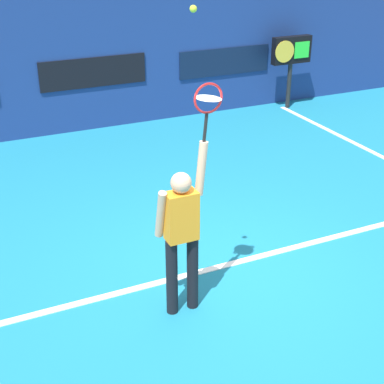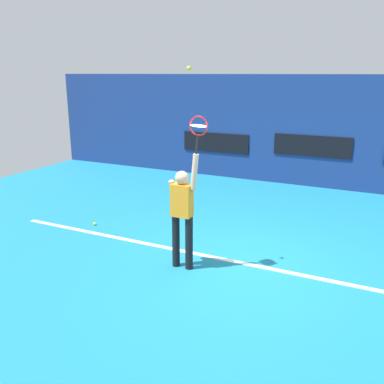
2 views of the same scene
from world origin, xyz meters
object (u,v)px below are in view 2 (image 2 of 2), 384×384
tennis_player (182,211)px  spare_ball (95,224)px  tennis_racket (198,128)px  tennis_ball (189,68)px

tennis_player → spare_ball: 3.01m
tennis_player → tennis_racket: tennis_racket is taller
tennis_racket → tennis_ball: 0.90m
tennis_racket → tennis_ball: size_ratio=9.06×
tennis_racket → tennis_player: bearing=179.2°
tennis_racket → tennis_ball: (-0.16, -0.00, 0.88)m
tennis_racket → spare_ball: size_ratio=9.06×
tennis_racket → spare_ball: (-2.96, 0.97, -2.36)m
tennis_ball → tennis_player: bearing=177.4°
tennis_ball → spare_ball: tennis_ball is taller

